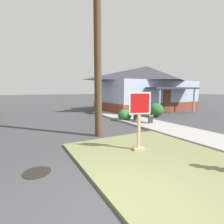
{
  "coord_description": "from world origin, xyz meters",
  "views": [
    {
      "loc": [
        -1.41,
        -2.35,
        2.14
      ],
      "look_at": [
        1.65,
        3.2,
        1.31
      ],
      "focal_mm": 27.15,
      "sensor_mm": 36.0,
      "label": 1
    }
  ],
  "objects": [
    {
      "name": "grass_corner_patch",
      "position": [
        2.18,
        1.33,
        0.04
      ],
      "size": [
        4.43,
        5.39,
        0.08
      ],
      "primitive_type": "cube",
      "color": "olive",
      "rests_on": "ground"
    },
    {
      "name": "ground_plane",
      "position": [
        0.0,
        0.0,
        0.0
      ],
      "size": [
        160.0,
        160.0,
        0.0
      ],
      "primitive_type": "plane",
      "color": "#3D3D3F"
    },
    {
      "name": "utility_pole",
      "position": [
        1.76,
        4.69,
        5.5
      ],
      "size": [
        1.48,
        0.33,
        10.71
      ],
      "color": "#4C3823",
      "rests_on": "ground"
    },
    {
      "name": "corner_house",
      "position": [
        10.88,
        12.16,
        2.39
      ],
      "size": [
        10.3,
        7.64,
        4.66
      ],
      "color": "brown",
      "rests_on": "ground"
    },
    {
      "name": "street_bench",
      "position": [
        5.45,
        6.07,
        0.59
      ],
      "size": [
        0.53,
        1.53,
        0.85
      ],
      "color": "brown",
      "rests_on": "sidewalk_strip"
    },
    {
      "name": "shrub_near_porch",
      "position": [
        8.1,
        7.71,
        0.55
      ],
      "size": [
        1.27,
        1.27,
        1.1
      ],
      "primitive_type": "ellipsoid",
      "color": "#276230",
      "rests_on": "ground"
    },
    {
      "name": "manhole_cover",
      "position": [
        -1.11,
        2.23,
        0.01
      ],
      "size": [
        0.7,
        0.7,
        0.02
      ],
      "primitive_type": "cylinder",
      "color": "black",
      "rests_on": "ground"
    },
    {
      "name": "shrub_by_curb",
      "position": [
        5.0,
        7.41,
        0.38
      ],
      "size": [
        0.96,
        0.96,
        0.77
      ],
      "primitive_type": "ellipsoid",
      "color": "#2F7536",
      "rests_on": "ground"
    },
    {
      "name": "sidewalk_strip",
      "position": [
        5.6,
        4.95,
        0.06
      ],
      "size": [
        2.2,
        14.48,
        0.12
      ],
      "primitive_type": "cube",
      "color": "#9E9B93",
      "rests_on": "ground"
    },
    {
      "name": "stop_sign",
      "position": [
        2.11,
        2.13,
        1.04
      ],
      "size": [
        0.71,
        0.38,
        1.99
      ],
      "color": "tan",
      "rests_on": "grass_corner_patch"
    }
  ]
}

